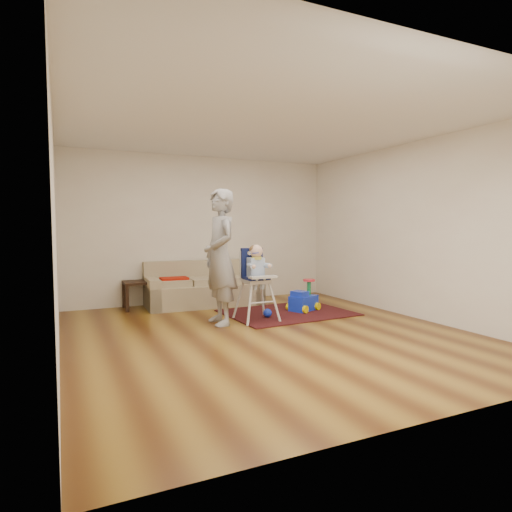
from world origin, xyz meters
name	(u,v)px	position (x,y,z in m)	size (l,w,h in m)	color
ground	(269,334)	(0.00, 0.00, 0.00)	(5.50, 5.50, 0.00)	#4F2A0E
room_envelope	(252,193)	(0.00, 0.53, 1.88)	(5.04, 5.52, 2.72)	silver
sofa	(204,284)	(-0.14, 2.30, 0.39)	(2.06, 0.91, 0.78)	tan
side_table	(138,295)	(-1.27, 2.47, 0.24)	(0.47, 0.47, 0.47)	black
area_rug	(287,313)	(0.88, 1.07, 0.01)	(1.96, 1.47, 0.02)	black
ride_on_toy	(304,295)	(1.20, 1.10, 0.27)	(0.47, 0.33, 0.51)	#1634E7
toy_ball	(268,313)	(0.41, 0.85, 0.08)	(0.13, 0.13, 0.13)	#1634E7
high_chair	(256,284)	(0.19, 0.79, 0.55)	(0.54, 0.54, 1.15)	silver
adult	(220,257)	(-0.38, 0.81, 0.97)	(0.71, 0.47, 1.94)	gray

